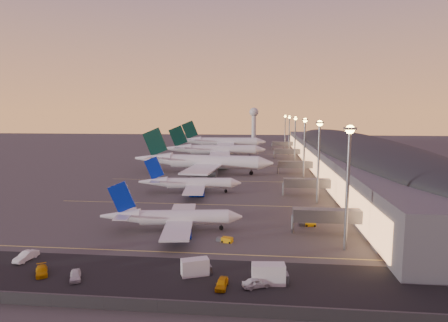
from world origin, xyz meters
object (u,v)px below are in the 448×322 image
catering_truck_b (270,275)px  baggage_tug_a (225,240)px  airliner_wide_mid (214,150)px  service_van_b (42,271)px  catering_truck_a (197,267)px  service_van_c (75,275)px  airliner_wide_near (202,162)px  service_van_a (26,256)px  airliner_narrow_south (172,218)px  airliner_narrow_north (190,183)px  radar_tower (254,118)px  baggage_tug_b (308,224)px  airliner_wide_far (221,142)px  service_van_d (222,283)px  service_van_e (256,283)px

catering_truck_b → baggage_tug_a: bearing=111.4°
airliner_wide_mid → service_van_b: (-9.15, -167.40, -4.54)m
catering_truck_a → service_van_c: 20.72m
airliner_wide_near → service_van_a: airliner_wide_near is taller
airliner_narrow_south → service_van_b: (-17.02, -26.67, -2.48)m
baggage_tug_a → service_van_a: service_van_a is taller
airliner_narrow_north → catering_truck_b: bearing=-74.7°
service_van_c → service_van_a: bearing=127.2°
airliner_narrow_north → service_van_c: (-6.36, -70.29, -2.61)m
radar_tower → baggage_tug_b: (20.38, -284.02, -21.32)m
airliner_wide_far → baggage_tug_a: bearing=-87.3°
baggage_tug_a → baggage_tug_b: bearing=53.4°
airliner_narrow_north → catering_truck_a: size_ratio=6.48×
baggage_tug_b → airliner_wide_far: bearing=99.7°
airliner_wide_mid → service_van_d: bearing=-88.3°
airliner_narrow_north → radar_tower: radar_tower is taller
airliner_wide_far → service_van_b: 223.62m
airliner_narrow_north → service_van_d: airliner_narrow_north is taller
radar_tower → baggage_tug_b: radar_tower is taller
airliner_wide_near → airliner_narrow_south: bearing=-80.6°
service_van_a → service_van_e: service_van_a is taller
airliner_narrow_south → airliner_wide_far: bearing=85.3°
baggage_tug_a → service_van_e: (7.18, -20.90, 0.31)m
airliner_wide_near → airliner_wide_far: (-3.70, 112.51, 0.20)m
airliner_wide_near → airliner_wide_mid: size_ratio=1.04×
airliner_wide_far → baggage_tug_b: 194.61m
service_van_c → service_van_b: bearing=144.0°
baggage_tug_a → catering_truck_b: 21.58m
service_van_e → airliner_wide_near: bearing=-10.7°
airliner_narrow_south → airliner_wide_mid: airliner_wide_mid is taller
catering_truck_a → service_van_b: (-27.22, -2.64, -0.70)m
airliner_wide_far → radar_tower: size_ratio=2.11×
airliner_narrow_north → catering_truck_b: airliner_narrow_north is taller
radar_tower → service_van_d: bearing=-89.6°
airliner_wide_far → catering_truck_b: size_ratio=10.98×
airliner_wide_mid → baggage_tug_b: bearing=-79.0°
service_van_b → airliner_wide_mid: bearing=55.0°
baggage_tug_a → service_van_a: 39.90m
baggage_tug_a → service_van_a: (-37.26, -14.25, 0.36)m
baggage_tug_b → baggage_tug_a: bearing=-148.0°
catering_truck_b → service_van_c: 33.22m
service_van_c → service_van_d: size_ratio=1.01×
baggage_tug_b → service_van_d: service_van_d is taller
airliner_narrow_north → service_van_e: bearing=-76.8°
baggage_tug_b → catering_truck_b: bearing=-110.1°
catering_truck_b → service_van_b: size_ratio=1.32×
radar_tower → catering_truck_a: radar_tower is taller
airliner_narrow_south → catering_truck_b: 34.82m
airliner_wide_far → catering_truck_a: (20.07, -220.81, -4.26)m
airliner_narrow_south → baggage_tug_b: 34.00m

